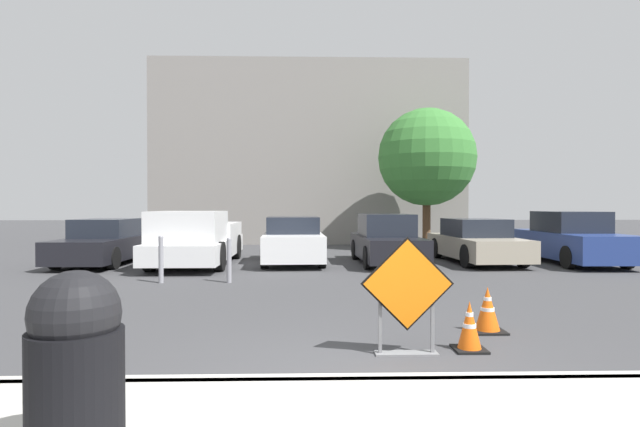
% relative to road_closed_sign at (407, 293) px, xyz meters
% --- Properties ---
extents(ground_plane, '(96.00, 96.00, 0.00)m').
position_rel_road_closed_sign_xyz_m(ground_plane, '(-0.66, 8.88, -0.74)').
color(ground_plane, '#3D3D3F').
extents(curb_lip, '(22.19, 0.20, 0.14)m').
position_rel_road_closed_sign_xyz_m(curb_lip, '(-0.66, -1.12, -0.67)').
color(curb_lip, '#ADAAA3').
rests_on(curb_lip, ground_plane).
extents(road_closed_sign, '(1.11, 0.20, 1.40)m').
position_rel_road_closed_sign_xyz_m(road_closed_sign, '(0.00, 0.00, 0.00)').
color(road_closed_sign, black).
rests_on(road_closed_sign, ground_plane).
extents(traffic_cone_nearest, '(0.39, 0.39, 0.60)m').
position_rel_road_closed_sign_xyz_m(traffic_cone_nearest, '(0.80, 0.18, -0.45)').
color(traffic_cone_nearest, black).
rests_on(traffic_cone_nearest, ground_plane).
extents(traffic_cone_second, '(0.46, 0.46, 0.63)m').
position_rel_road_closed_sign_xyz_m(traffic_cone_second, '(1.35, 1.07, -0.43)').
color(traffic_cone_second, black).
rests_on(traffic_cone_second, ground_plane).
extents(parked_car_nearest, '(1.85, 4.66, 1.37)m').
position_rel_road_closed_sign_xyz_m(parked_car_nearest, '(-7.36, 9.62, -0.10)').
color(parked_car_nearest, black).
rests_on(parked_car_nearest, ground_plane).
extents(pickup_truck, '(2.12, 5.37, 1.62)m').
position_rel_road_closed_sign_xyz_m(pickup_truck, '(-4.49, 8.93, -0.00)').
color(pickup_truck, silver).
rests_on(pickup_truck, ground_plane).
extents(parked_car_second, '(1.96, 4.08, 1.43)m').
position_rel_road_closed_sign_xyz_m(parked_car_second, '(-1.63, 9.55, -0.06)').
color(parked_car_second, white).
rests_on(parked_car_second, ground_plane).
extents(parked_car_third, '(1.88, 4.24, 1.52)m').
position_rel_road_closed_sign_xyz_m(parked_car_third, '(1.24, 9.34, -0.05)').
color(parked_car_third, black).
rests_on(parked_car_third, ground_plane).
extents(parked_car_fourth, '(2.03, 4.53, 1.36)m').
position_rel_road_closed_sign_xyz_m(parked_car_fourth, '(4.11, 9.63, -0.10)').
color(parked_car_fourth, '#A39984').
rests_on(parked_car_fourth, ground_plane).
extents(parked_car_fifth, '(1.89, 4.62, 1.60)m').
position_rel_road_closed_sign_xyz_m(parked_car_fifth, '(6.98, 9.36, -0.01)').
color(parked_car_fifth, navy).
rests_on(parked_car_fifth, ground_plane).
extents(trash_bin, '(0.59, 0.59, 1.22)m').
position_rel_road_closed_sign_xyz_m(trash_bin, '(-2.65, -2.65, 0.02)').
color(trash_bin, black).
rests_on(trash_bin, sidewalk_strip).
extents(bollard_nearest, '(0.12, 0.12, 1.05)m').
position_rel_road_closed_sign_xyz_m(bollard_nearest, '(-2.98, 5.65, -0.18)').
color(bollard_nearest, gray).
rests_on(bollard_nearest, ground_plane).
extents(bollard_second, '(0.12, 0.12, 1.10)m').
position_rel_road_closed_sign_xyz_m(bollard_second, '(-4.53, 5.65, -0.16)').
color(bollard_second, gray).
rests_on(bollard_second, ground_plane).
extents(building_facade_backdrop, '(14.65, 5.00, 8.55)m').
position_rel_road_closed_sign_xyz_m(building_facade_backdrop, '(-1.09, 19.39, 3.54)').
color(building_facade_backdrop, gray).
rests_on(building_facade_backdrop, ground_plane).
extents(street_tree_behind_lot, '(3.92, 3.92, 5.69)m').
position_rel_road_closed_sign_xyz_m(street_tree_behind_lot, '(3.63, 14.12, 2.98)').
color(street_tree_behind_lot, '#513823').
rests_on(street_tree_behind_lot, ground_plane).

